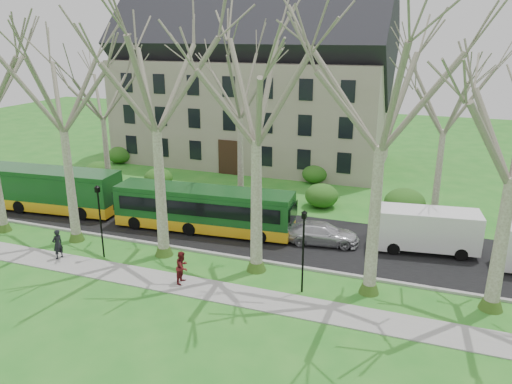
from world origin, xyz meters
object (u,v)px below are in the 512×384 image
van_a (427,231)px  pedestrian_b (182,267)px  pedestrian_a (58,244)px  bus_lead (36,188)px  bus_follow (204,209)px  sedan (322,233)px

van_a → pedestrian_b: bearing=-151.6°
pedestrian_a → van_a: bearing=124.2°
bus_lead → pedestrian_a: (7.37, -6.40, -0.71)m
bus_follow → pedestrian_b: bus_follow is taller
sedan → van_a: (6.07, 1.03, 0.63)m
pedestrian_b → bus_follow: bearing=16.0°
bus_lead → sedan: bearing=-2.4°
bus_lead → bus_follow: 13.40m
sedan → pedestrian_a: size_ratio=2.56×
bus_lead → van_a: 27.36m
bus_follow → van_a: bus_follow is taller
bus_follow → bus_lead: bearing=177.4°
van_a → pedestrian_a: size_ratio=3.32×
sedan → van_a: van_a is taller
bus_lead → bus_follow: size_ratio=1.08×
bus_lead → pedestrian_b: (15.52, -6.53, -0.72)m
bus_follow → van_a: size_ratio=2.01×
sedan → pedestrian_b: (-5.70, -7.50, 0.22)m
sedan → pedestrian_b: 9.43m
van_a → pedestrian_b: (-11.77, -8.53, -0.40)m
sedan → pedestrian_b: pedestrian_b is taller
bus_follow → sedan: (7.83, 0.53, -0.82)m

